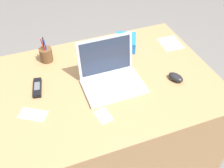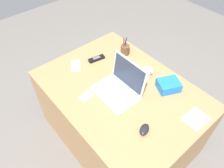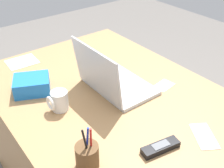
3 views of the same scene
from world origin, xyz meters
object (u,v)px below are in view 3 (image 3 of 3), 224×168
Objects in this scene: coffee_mug_white at (59,101)px; cordless_phone at (160,147)px; pen_holder at (87,156)px; computer_mouse at (89,53)px; snack_bag at (32,85)px; laptop at (112,81)px.

cordless_phone is (-0.44, -0.18, -0.03)m from coffee_mug_white.
coffee_mug_white is 0.34m from pen_holder.
computer_mouse is 0.60× the size of snack_bag.
snack_bag is at bearing 18.38° from cordless_phone.
laptop is at bearing -13.23° from cordless_phone.
snack_bag reaches higher than cordless_phone.
cordless_phone is 0.94× the size of snack_bag.
computer_mouse is 1.09× the size of coffee_mug_white.
laptop reaches higher than pen_holder.
coffee_mug_white is at bearing 22.01° from cordless_phone.
pen_holder is at bearing 175.93° from snack_bag.
pen_holder reaches higher than computer_mouse.
coffee_mug_white is 0.47m from cordless_phone.
snack_bag is (0.20, 0.04, -0.01)m from coffee_mug_white.
laptop is 0.27m from coffee_mug_white.
laptop is 2.11× the size of snack_bag.
laptop is 3.86× the size of coffee_mug_white.
laptop is 1.98× the size of pen_holder.
coffee_mug_white is 0.20m from snack_bag.
pen_holder is (-0.68, 0.46, 0.03)m from computer_mouse.
snack_bag is at bearing 54.11° from laptop.
laptop is 0.38m from snack_bag.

